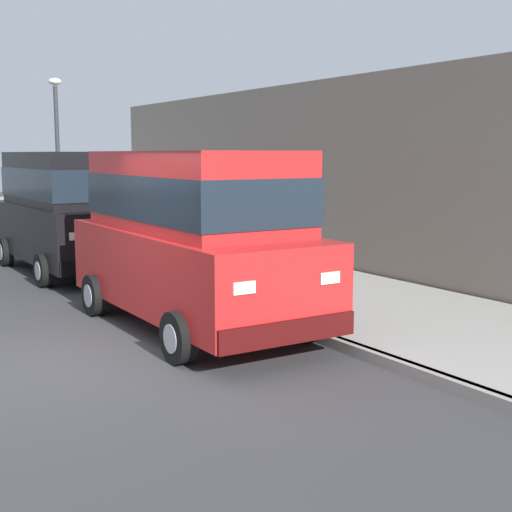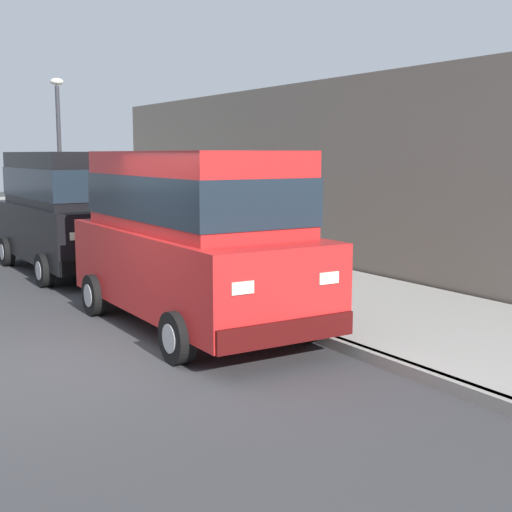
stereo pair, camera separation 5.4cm
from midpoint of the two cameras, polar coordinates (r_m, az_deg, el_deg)
name	(u,v)px [view 2 (the right image)]	position (r m, az deg, el deg)	size (l,w,h in m)	color
ground_plane	(63,365)	(8.70, -15.27, -8.57)	(80.00, 80.00, 0.00)	#38383A
curb	(286,325)	(10.02, 2.57, -5.62)	(0.16, 64.00, 0.14)	gray
sidewalk	(381,310)	(11.12, 10.25, -4.35)	(3.60, 64.00, 0.14)	#99968E
car_red_van	(192,231)	(9.96, -5.07, 2.01)	(2.17, 4.91, 2.52)	red
car_black_van	(68,206)	(15.27, -14.97, 3.95)	(2.15, 4.91, 2.52)	black
dog_tan	(324,263)	(13.34, 5.68, -0.58)	(0.74, 0.33, 0.49)	tan
fire_hydrant	(177,256)	(14.00, -6.37, 0.02)	(0.34, 0.24, 0.72)	red
street_lamp	(59,138)	(20.62, -15.66, 9.19)	(0.36, 0.36, 4.42)	#2D2D33
building_facade	(319,175)	(15.61, 5.21, 6.57)	(0.50, 20.00, 4.03)	slate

